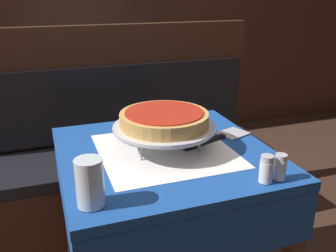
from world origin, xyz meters
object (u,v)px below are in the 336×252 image
(salt_shaker, at_px, (266,169))
(pizza_pan_stand, at_px, (165,128))
(deep_dish_pizza, at_px, (165,118))
(booth_bench, at_px, (115,171))
(pizza_server, at_px, (218,138))
(dining_table_rear, at_px, (92,81))
(water_glass_near, at_px, (90,183))
(pepper_shaker, at_px, (280,167))
(dining_table_front, at_px, (165,182))
(condiment_caddy, at_px, (101,63))

(salt_shaker, bearing_deg, pizza_pan_stand, 121.77)
(pizza_pan_stand, height_order, deep_dish_pizza, deep_dish_pizza)
(booth_bench, relative_size, pizza_server, 5.63)
(dining_table_rear, relative_size, salt_shaker, 9.24)
(booth_bench, xyz_separation_m, water_glass_near, (-0.24, -0.98, 0.49))
(booth_bench, height_order, deep_dish_pizza, booth_bench)
(pizza_server, xyz_separation_m, pepper_shaker, (0.03, -0.33, 0.03))
(booth_bench, bearing_deg, salt_shaker, -77.02)
(pepper_shaker, bearing_deg, deep_dish_pizza, 127.48)
(deep_dish_pizza, relative_size, pepper_shaker, 3.81)
(pizza_pan_stand, xyz_separation_m, deep_dish_pizza, (0.00, 0.00, 0.03))
(dining_table_front, bearing_deg, condiment_caddy, 88.80)
(pizza_server, relative_size, pepper_shaker, 3.82)
(dining_table_front, bearing_deg, salt_shaker, -56.87)
(salt_shaker, height_order, pepper_shaker, salt_shaker)
(dining_table_rear, xyz_separation_m, deep_dish_pizza, (0.02, -1.50, 0.22))
(booth_bench, height_order, pizza_pan_stand, booth_bench)
(pizza_pan_stand, relative_size, condiment_caddy, 2.21)
(water_glass_near, distance_m, condiment_caddy, 1.71)
(dining_table_rear, height_order, condiment_caddy, condiment_caddy)
(salt_shaker, bearing_deg, booth_bench, 102.98)
(booth_bench, xyz_separation_m, pizza_server, (0.25, -0.69, 0.43))
(dining_table_front, distance_m, pizza_server, 0.25)
(dining_table_front, relative_size, condiment_caddy, 4.84)
(dining_table_rear, xyz_separation_m, pizza_pan_stand, (0.02, -1.50, 0.18))
(salt_shaker, distance_m, condiment_caddy, 1.73)
(dining_table_front, bearing_deg, booth_bench, 93.25)
(pizza_pan_stand, bearing_deg, pepper_shaker, -52.52)
(water_glass_near, bearing_deg, pizza_server, 29.84)
(deep_dish_pizza, xyz_separation_m, pizza_server, (0.21, 0.02, -0.10))
(pepper_shaker, bearing_deg, condiment_caddy, 96.96)
(booth_bench, height_order, water_glass_near, booth_bench)
(dining_table_front, height_order, salt_shaker, salt_shaker)
(dining_table_front, relative_size, deep_dish_pizza, 2.54)
(dining_table_front, distance_m, water_glass_near, 0.42)
(pizza_server, bearing_deg, salt_shaker, -92.58)
(condiment_caddy, bearing_deg, pizza_pan_stand, -91.10)
(dining_table_rear, xyz_separation_m, water_glass_near, (-0.26, -1.77, 0.17))
(booth_bench, distance_m, condiment_caddy, 0.84)
(deep_dish_pizza, distance_m, pepper_shaker, 0.40)
(dining_table_rear, xyz_separation_m, salt_shaker, (0.21, -1.81, 0.15))
(booth_bench, xyz_separation_m, pizza_pan_stand, (0.04, -0.71, 0.50))
(dining_table_rear, distance_m, deep_dish_pizza, 1.52)
(dining_table_front, relative_size, dining_table_rear, 1.01)
(booth_bench, bearing_deg, dining_table_front, -86.75)
(pizza_pan_stand, bearing_deg, booth_bench, 93.53)
(dining_table_rear, distance_m, pizza_server, 1.51)
(dining_table_front, height_order, condiment_caddy, condiment_caddy)
(pizza_server, height_order, water_glass_near, water_glass_near)
(booth_bench, bearing_deg, pizza_pan_stand, -86.47)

